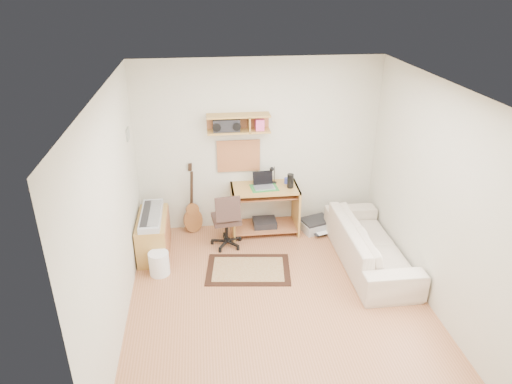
{
  "coord_description": "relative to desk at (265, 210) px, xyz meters",
  "views": [
    {
      "loc": [
        -0.82,
        -4.5,
        3.63
      ],
      "look_at": [
        -0.15,
        1.05,
        1.0
      ],
      "focal_mm": 32.7,
      "sensor_mm": 36.0,
      "label": 1
    }
  ],
  "objects": [
    {
      "name": "rug",
      "position": [
        -0.36,
        -1.01,
        -0.37
      ],
      "size": [
        1.2,
        0.87,
        0.01
      ],
      "primitive_type": "cube",
      "rotation": [
        0.0,
        0.0,
        -0.12
      ],
      "color": "tan",
      "rests_on": "floor"
    },
    {
      "name": "right_wall",
      "position": [
        1.74,
        -1.73,
        0.93
      ],
      "size": [
        0.01,
        4.0,
        2.6
      ],
      "primitive_type": "cube",
      "color": "beige",
      "rests_on": "ground"
    },
    {
      "name": "guitar",
      "position": [
        -1.09,
        0.13,
        0.17
      ],
      "size": [
        0.34,
        0.27,
        1.1
      ],
      "primitive_type": null,
      "rotation": [
        0.0,
        0.0,
        0.35
      ],
      "color": "#965B2E",
      "rests_on": "floor"
    },
    {
      "name": "waste_basket",
      "position": [
        -1.54,
        -0.95,
        -0.21
      ],
      "size": [
        0.31,
        0.31,
        0.32
      ],
      "primitive_type": "cylinder",
      "rotation": [
        0.0,
        0.0,
        -0.19
      ],
      "color": "white",
      "rests_on": "floor"
    },
    {
      "name": "task_chair",
      "position": [
        -0.61,
        -0.33,
        0.06
      ],
      "size": [
        0.49,
        0.49,
        0.87
      ],
      "primitive_type": null,
      "rotation": [
        0.0,
        0.0,
        0.11
      ],
      "color": "#35241F",
      "rests_on": "floor"
    },
    {
      "name": "wall_photo",
      "position": [
        -1.85,
        -0.23,
        1.34
      ],
      "size": [
        0.02,
        0.2,
        0.15
      ],
      "primitive_type": "cube",
      "color": "#4C8CBF",
      "rests_on": "left_wall"
    },
    {
      "name": "desk_lamp",
      "position": [
        0.16,
        0.14,
        0.51
      ],
      "size": [
        0.09,
        0.09,
        0.28
      ],
      "primitive_type": null,
      "color": "black",
      "rests_on": "desk"
    },
    {
      "name": "laptop",
      "position": [
        -0.01,
        -0.02,
        0.49
      ],
      "size": [
        0.32,
        0.32,
        0.23
      ],
      "primitive_type": null,
      "rotation": [
        0.0,
        0.0,
        0.08
      ],
      "color": "silver",
      "rests_on": "desk"
    },
    {
      "name": "ceiling",
      "position": [
        -0.06,
        -1.73,
        2.23
      ],
      "size": [
        3.6,
        4.0,
        0.01
      ],
      "primitive_type": "cube",
      "color": "white",
      "rests_on": "ground"
    },
    {
      "name": "desk",
      "position": [
        0.0,
        0.0,
        0.0
      ],
      "size": [
        1.0,
        0.55,
        0.75
      ],
      "primitive_type": null,
      "color": "#BC8B42",
      "rests_on": "floor"
    },
    {
      "name": "printer",
      "position": [
        0.8,
        -0.05,
        -0.29
      ],
      "size": [
        0.53,
        0.47,
        0.17
      ],
      "primitive_type": "cube",
      "rotation": [
        0.0,
        0.0,
        0.31
      ],
      "color": "#A5A8AA",
      "rests_on": "floor"
    },
    {
      "name": "speaker",
      "position": [
        0.37,
        -0.05,
        0.48
      ],
      "size": [
        0.1,
        0.1,
        0.21
      ],
      "primitive_type": "cylinder",
      "color": "black",
      "rests_on": "desk"
    },
    {
      "name": "sofa",
      "position": [
        1.32,
        -1.0,
        0.01
      ],
      "size": [
        0.58,
        1.98,
        0.78
      ],
      "primitive_type": "imported",
      "rotation": [
        0.0,
        0.0,
        1.57
      ],
      "color": "beige",
      "rests_on": "floor"
    },
    {
      "name": "wall_shelf",
      "position": [
        -0.36,
        0.15,
        1.32
      ],
      "size": [
        0.9,
        0.25,
        0.26
      ],
      "primitive_type": "cube",
      "color": "#BC8B42",
      "rests_on": "back_wall"
    },
    {
      "name": "music_keyboard",
      "position": [
        -1.64,
        -0.4,
        0.21
      ],
      "size": [
        0.28,
        0.89,
        0.08
      ],
      "primitive_type": "cube",
      "color": "#B2B5BA",
      "rests_on": "cabinet"
    },
    {
      "name": "pencil_cup",
      "position": [
        0.34,
        0.1,
        0.42
      ],
      "size": [
        0.06,
        0.06,
        0.09
      ],
      "primitive_type": "cylinder",
      "color": "#3844AA",
      "rests_on": "desk"
    },
    {
      "name": "boombox",
      "position": [
        -0.54,
        0.15,
        1.3
      ],
      "size": [
        0.38,
        0.17,
        0.2
      ],
      "primitive_type": "cube",
      "color": "black",
      "rests_on": "wall_shelf"
    },
    {
      "name": "left_wall",
      "position": [
        -1.87,
        -1.73,
        0.93
      ],
      "size": [
        0.01,
        4.0,
        2.6
      ],
      "primitive_type": "cube",
      "color": "beige",
      "rests_on": "ground"
    },
    {
      "name": "back_wall",
      "position": [
        -0.06,
        0.28,
        0.93
      ],
      "size": [
        3.6,
        0.01,
        2.6
      ],
      "primitive_type": "cube",
      "color": "beige",
      "rests_on": "ground"
    },
    {
      "name": "floor",
      "position": [
        -0.06,
        -1.73,
        -0.38
      ],
      "size": [
        3.6,
        4.0,
        0.01
      ],
      "primitive_type": "cube",
      "color": "#B17149",
      "rests_on": "ground"
    },
    {
      "name": "cork_board",
      "position": [
        -0.36,
        0.25,
        0.79
      ],
      "size": [
        0.64,
        0.03,
        0.49
      ],
      "primitive_type": "cube",
      "color": "tan",
      "rests_on": "back_wall"
    },
    {
      "name": "cabinet",
      "position": [
        -1.64,
        -0.4,
        -0.1
      ],
      "size": [
        0.4,
        0.9,
        0.55
      ],
      "primitive_type": "cube",
      "color": "#BC8B42",
      "rests_on": "floor"
    }
  ]
}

